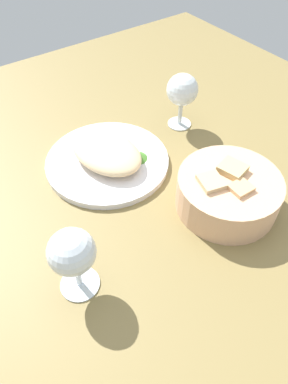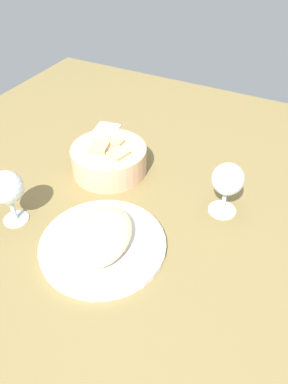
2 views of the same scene
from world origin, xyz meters
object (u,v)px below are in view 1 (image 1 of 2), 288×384
wine_glass_near (72,254)px  wine_glass_far (182,92)px  plate (107,162)px  bread_basket (227,192)px

wine_glass_near → wine_glass_far: (-24.21, 40.89, 0.21)cm
wine_glass_near → wine_glass_far: wine_glass_far is taller
plate → wine_glass_far: wine_glass_far is taller
plate → wine_glass_near: 30.15cm
wine_glass_near → wine_glass_far: bearing=120.6°
bread_basket → plate: bearing=-151.8°
bread_basket → wine_glass_near: 31.77cm
plate → bread_basket: 26.83cm
plate → wine_glass_far: (-2.01, 22.19, 8.37)cm
bread_basket → wine_glass_far: size_ratio=1.47×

